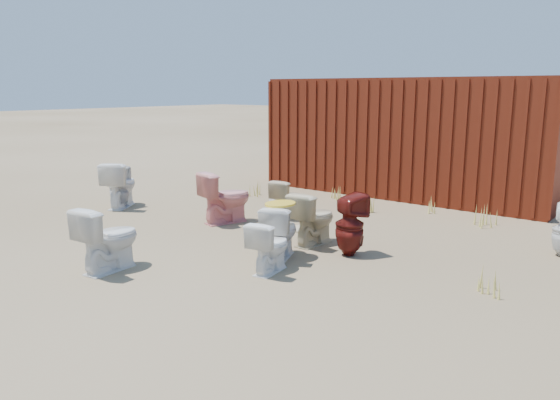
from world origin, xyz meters
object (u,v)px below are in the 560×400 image
Objects in this scene: toilet_front_c at (108,238)px; toilet_back_yellowlid at (280,231)px; toilet_front_pink at (226,197)px; toilet_front_e at (270,246)px; shipping_container at (415,136)px; toilet_front_a at (120,185)px; toilet_back_beige_left at (287,198)px; toilet_back_beige_right at (313,218)px; toilet_back_a at (119,187)px; loose_tank at (282,204)px; toilet_front_maroon at (350,225)px.

toilet_back_yellowlid is at bearing -132.77° from toilet_front_c.
toilet_front_pink is 2.13m from toilet_back_yellowlid.
toilet_back_yellowlid is (-0.25, 0.52, 0.04)m from toilet_front_e.
shipping_container is at bearing -105.24° from toilet_back_yellowlid.
shipping_container is at bearing -158.81° from toilet_front_a.
toilet_back_beige_left is at bearing -65.62° from toilet_front_e.
toilet_front_a is at bearing -126.36° from shipping_container.
toilet_front_pink is 1.12× the size of toilet_back_beige_right.
toilet_back_a is at bearing -22.58° from toilet_front_e.
shipping_container reaches higher than toilet_front_a.
toilet_back_yellowlid is 2.59m from loose_tank.
toilet_front_maroon is 1.68× the size of loose_tank.
toilet_front_pink reaches higher than loose_tank.
toilet_front_c is 0.96× the size of toilet_front_maroon.
toilet_front_c reaches higher than toilet_front_e.
toilet_back_a is 3.11m from loose_tank.
toilet_back_yellowlid is (0.03, -0.79, -0.03)m from toilet_back_beige_right.
toilet_back_yellowlid is at bearing -73.48° from toilet_front_e.
toilet_back_beige_left is at bearing -38.56° from toilet_back_beige_right.
toilet_front_maroon is at bearing -134.96° from toilet_front_c.
toilet_front_a is 1.12× the size of toilet_back_a.
toilet_back_beige_right is 1.07× the size of toilet_back_yellowlid.
toilet_back_yellowlid reaches higher than toilet_front_e.
toilet_back_yellowlid is at bearing 139.91° from toilet_front_a.
loose_tank is at bearing -74.79° from toilet_back_yellowlid.
toilet_front_maroon is at bearing -21.34° from loose_tank.
toilet_front_pink reaches higher than toilet_front_c.
toilet_front_maroon is 0.93m from toilet_back_yellowlid.
toilet_front_pink is at bearing -95.84° from loose_tank.
toilet_front_e is 3.16m from loose_tank.
toilet_front_a is 4.33m from toilet_back_yellowlid.
shipping_container is at bearing -139.73° from toilet_back_a.
toilet_front_c is (-0.63, -7.17, -0.79)m from shipping_container.
toilet_back_beige_right is at bearing -167.61° from toilet_front_pink.
toilet_back_a is 4.27m from toilet_back_beige_right.
toilet_back_a is 1.16× the size of toilet_back_beige_left.
loose_tank is at bearing -90.96° from toilet_front_c.
toilet_front_c is 1.97m from toilet_front_e.
shipping_container is at bearing -80.93° from toilet_back_beige_right.
toilet_back_a is at bearing 21.19° from toilet_front_maroon.
toilet_back_beige_right reaches higher than toilet_back_yellowlid.
toilet_back_yellowlid reaches higher than loose_tank.
toilet_front_pink reaches higher than toilet_back_a.
toilet_front_a is 2.42m from toilet_front_pink.
toilet_back_beige_left is (0.55, 0.95, -0.10)m from toilet_front_pink.
toilet_front_pink is 1.18m from loose_tank.
toilet_back_beige_right is (-0.28, 1.32, 0.06)m from toilet_front_e.
toilet_back_beige_left is at bearing -94.39° from toilet_front_c.
toilet_back_beige_right is (4.27, 0.25, -0.00)m from toilet_back_a.
toilet_back_yellowlid is (-0.66, -0.65, -0.06)m from toilet_front_maroon.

